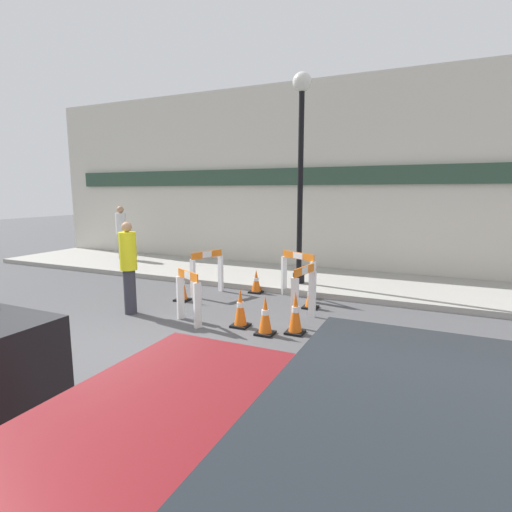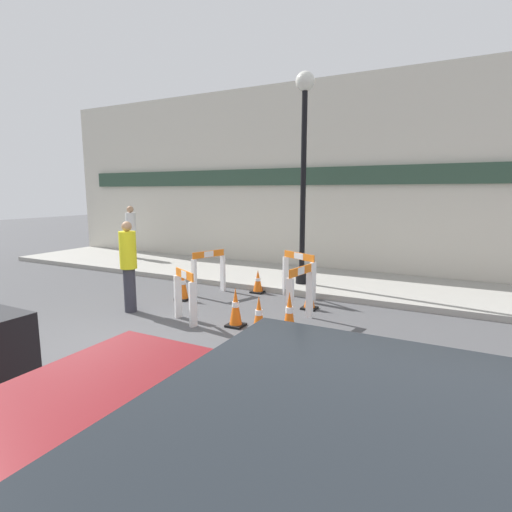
% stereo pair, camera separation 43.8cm
% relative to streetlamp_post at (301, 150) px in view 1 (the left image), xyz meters
% --- Properties ---
extents(ground_plane, '(60.00, 60.00, 0.00)m').
position_rel_streetlamp_post_xyz_m(ground_plane, '(-1.13, -5.26, -3.31)').
color(ground_plane, '#4C4C4F').
extents(sidewalk_slab, '(18.00, 2.96, 0.13)m').
position_rel_streetlamp_post_xyz_m(sidewalk_slab, '(-1.13, 0.71, -3.25)').
color(sidewalk_slab, '#9E9B93').
rests_on(sidewalk_slab, ground_plane).
extents(storefront_facade, '(18.00, 0.22, 5.50)m').
position_rel_streetlamp_post_xyz_m(storefront_facade, '(-1.13, 2.26, -0.56)').
color(storefront_facade, beige).
rests_on(storefront_facade, ground_plane).
extents(streetlamp_post, '(0.44, 0.44, 4.93)m').
position_rel_streetlamp_post_xyz_m(streetlamp_post, '(0.00, 0.00, 0.00)').
color(streetlamp_post, black).
rests_on(streetlamp_post, sidewalk_slab).
extents(barricade_0, '(0.42, 0.87, 1.01)m').
position_rel_streetlamp_post_xyz_m(barricade_0, '(-1.73, -1.47, -2.76)').
color(barricade_0, white).
rests_on(barricade_0, ground_plane).
extents(barricade_1, '(0.69, 0.45, 0.96)m').
position_rel_streetlamp_post_xyz_m(barricade_1, '(-0.95, -3.38, -2.81)').
color(barricade_1, white).
rests_on(barricade_1, ground_plane).
extents(barricade_2, '(0.25, 0.79, 1.04)m').
position_rel_streetlamp_post_xyz_m(barricade_2, '(0.91, -2.45, -2.76)').
color(barricade_2, white).
rests_on(barricade_2, ground_plane).
extents(barricade_3, '(0.91, 0.54, 1.04)m').
position_rel_streetlamp_post_xyz_m(barricade_3, '(0.28, -0.91, -2.74)').
color(barricade_3, white).
rests_on(barricade_3, ground_plane).
extents(traffic_cone_0, '(0.30, 0.30, 0.70)m').
position_rel_streetlamp_post_xyz_m(traffic_cone_0, '(-0.02, -3.17, -2.98)').
color(traffic_cone_0, black).
rests_on(traffic_cone_0, ground_plane).
extents(traffic_cone_1, '(0.30, 0.30, 0.55)m').
position_rel_streetlamp_post_xyz_m(traffic_cone_1, '(-0.76, -0.86, -3.05)').
color(traffic_cone_1, black).
rests_on(traffic_cone_1, ground_plane).
extents(traffic_cone_2, '(0.30, 0.30, 0.51)m').
position_rel_streetlamp_post_xyz_m(traffic_cone_2, '(0.78, -1.56, -3.07)').
color(traffic_cone_2, black).
rests_on(traffic_cone_2, ground_plane).
extents(traffic_cone_3, '(0.30, 0.30, 0.66)m').
position_rel_streetlamp_post_xyz_m(traffic_cone_3, '(0.53, -3.34, -2.99)').
color(traffic_cone_3, black).
rests_on(traffic_cone_3, ground_plane).
extents(traffic_cone_4, '(0.30, 0.30, 0.68)m').
position_rel_streetlamp_post_xyz_m(traffic_cone_4, '(-1.94, -2.18, -2.98)').
color(traffic_cone_4, black).
rests_on(traffic_cone_4, ground_plane).
extents(traffic_cone_5, '(0.30, 0.30, 0.73)m').
position_rel_streetlamp_post_xyz_m(traffic_cone_5, '(0.98, -3.09, -2.96)').
color(traffic_cone_5, black).
rests_on(traffic_cone_5, ground_plane).
extents(person_worker, '(0.45, 0.45, 1.80)m').
position_rel_streetlamp_post_xyz_m(person_worker, '(-2.32, -3.37, -2.34)').
color(person_worker, '#33333D').
rests_on(person_worker, ground_plane).
extents(person_pedestrian, '(0.36, 0.36, 1.75)m').
position_rel_streetlamp_post_xyz_m(person_pedestrian, '(-6.50, 0.93, -2.23)').
color(person_pedestrian, '#33333D').
rests_on(person_pedestrian, sidewalk_slab).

